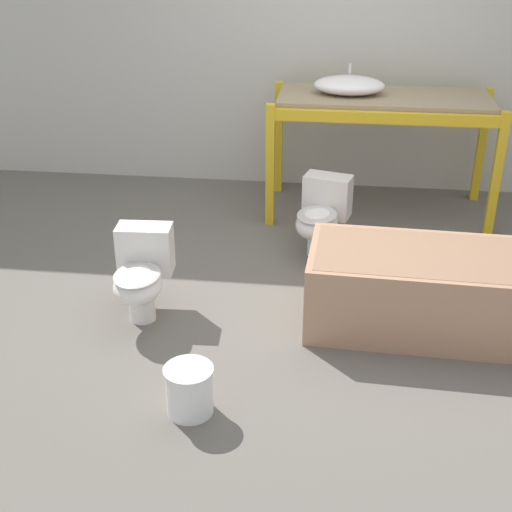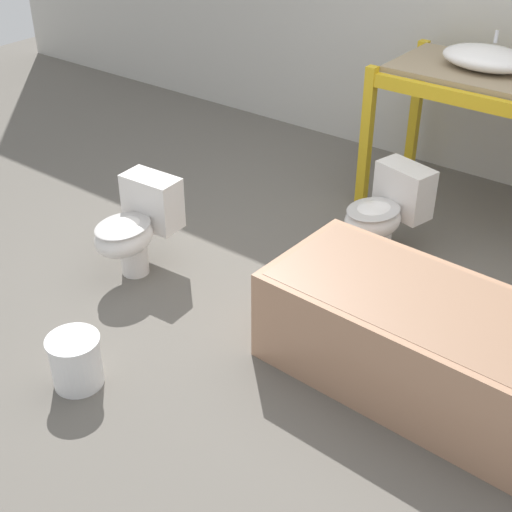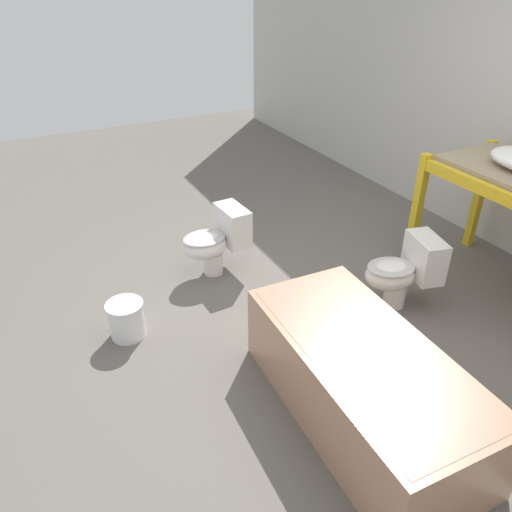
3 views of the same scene
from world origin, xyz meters
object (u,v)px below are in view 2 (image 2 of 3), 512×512
(bathtub_main, at_px, (426,338))
(toilet_far, at_px, (136,224))
(toilet_near, at_px, (386,210))
(sink_basin, at_px, (487,58))
(bucket_white, at_px, (76,360))

(bathtub_main, xyz_separation_m, toilet_far, (-1.90, -0.10, 0.03))
(toilet_near, bearing_deg, bathtub_main, -37.87)
(sink_basin, bearing_deg, bathtub_main, -72.32)
(sink_basin, height_order, bathtub_main, sink_basin)
(sink_basin, relative_size, bucket_white, 2.09)
(toilet_far, bearing_deg, bathtub_main, -0.10)
(toilet_near, distance_m, toilet_far, 1.57)
(bathtub_main, height_order, bucket_white, bathtub_main)
(sink_basin, relative_size, bathtub_main, 0.36)
(sink_basin, bearing_deg, toilet_near, -100.32)
(sink_basin, xyz_separation_m, toilet_near, (-0.16, -0.90, -0.79))
(toilet_far, height_order, bucket_white, toilet_far)
(sink_basin, relative_size, toilet_far, 1.01)
(sink_basin, bearing_deg, toilet_far, -122.99)
(bathtub_main, height_order, toilet_near, toilet_near)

